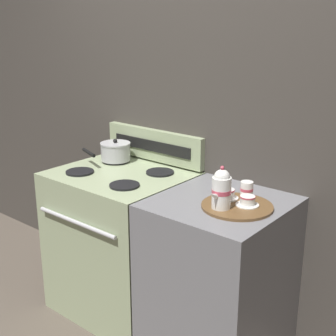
{
  "coord_description": "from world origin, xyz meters",
  "views": [
    {
      "loc": [
        1.59,
        -1.86,
        1.78
      ],
      "look_at": [
        -0.01,
        0.07,
        0.99
      ],
      "focal_mm": 50.0,
      "sensor_mm": 36.0,
      "label": 1
    }
  ],
  "objects_px": {
    "stove": "(122,242)",
    "teacup_left": "(247,201)",
    "saucepan": "(115,151)",
    "teacup_right": "(227,194)",
    "teapot": "(221,189)",
    "serving_tray": "(237,206)",
    "creamer_jug": "(247,189)"
  },
  "relations": [
    {
      "from": "stove",
      "to": "teacup_left",
      "type": "relative_size",
      "value": 8.12
    },
    {
      "from": "saucepan",
      "to": "teacup_right",
      "type": "height_order",
      "value": "saucepan"
    },
    {
      "from": "teapot",
      "to": "serving_tray",
      "type": "bearing_deg",
      "value": 63.69
    },
    {
      "from": "saucepan",
      "to": "stove",
      "type": "bearing_deg",
      "value": -37.92
    },
    {
      "from": "saucepan",
      "to": "teapot",
      "type": "relative_size",
      "value": 1.46
    },
    {
      "from": "stove",
      "to": "creamer_jug",
      "type": "xyz_separation_m",
      "value": [
        0.81,
        0.1,
        0.51
      ]
    },
    {
      "from": "stove",
      "to": "saucepan",
      "type": "height_order",
      "value": "saucepan"
    },
    {
      "from": "serving_tray",
      "to": "teacup_left",
      "type": "relative_size",
      "value": 3.08
    },
    {
      "from": "teacup_left",
      "to": "creamer_jug",
      "type": "bearing_deg",
      "value": 122.59
    },
    {
      "from": "teacup_right",
      "to": "saucepan",
      "type": "bearing_deg",
      "value": 172.46
    },
    {
      "from": "stove",
      "to": "teapot",
      "type": "xyz_separation_m",
      "value": [
        0.79,
        -0.1,
        0.56
      ]
    },
    {
      "from": "serving_tray",
      "to": "creamer_jug",
      "type": "relative_size",
      "value": 4.3
    },
    {
      "from": "teacup_right",
      "to": "creamer_jug",
      "type": "bearing_deg",
      "value": 52.02
    },
    {
      "from": "saucepan",
      "to": "teacup_right",
      "type": "bearing_deg",
      "value": -7.54
    },
    {
      "from": "teacup_left",
      "to": "teacup_right",
      "type": "xyz_separation_m",
      "value": [
        -0.13,
        0.02,
        0.0
      ]
    },
    {
      "from": "teapot",
      "to": "teacup_left",
      "type": "relative_size",
      "value": 1.85
    },
    {
      "from": "saucepan",
      "to": "teacup_right",
      "type": "xyz_separation_m",
      "value": [
        0.93,
        -0.12,
        -0.03
      ]
    },
    {
      "from": "teapot",
      "to": "teacup_right",
      "type": "distance_m",
      "value": 0.15
    },
    {
      "from": "stove",
      "to": "teapot",
      "type": "relative_size",
      "value": 4.38
    },
    {
      "from": "serving_tray",
      "to": "teapot",
      "type": "height_order",
      "value": "teapot"
    },
    {
      "from": "creamer_jug",
      "to": "teapot",
      "type": "bearing_deg",
      "value": -95.06
    },
    {
      "from": "stove",
      "to": "creamer_jug",
      "type": "height_order",
      "value": "creamer_jug"
    },
    {
      "from": "teapot",
      "to": "teacup_right",
      "type": "relative_size",
      "value": 1.85
    },
    {
      "from": "stove",
      "to": "teacup_right",
      "type": "bearing_deg",
      "value": 1.83
    },
    {
      "from": "stove",
      "to": "serving_tray",
      "type": "bearing_deg",
      "value": -1.38
    },
    {
      "from": "saucepan",
      "to": "teapot",
      "type": "bearing_deg",
      "value": -14.37
    },
    {
      "from": "teapot",
      "to": "saucepan",
      "type": "bearing_deg",
      "value": 165.63
    },
    {
      "from": "serving_tray",
      "to": "creamer_jug",
      "type": "height_order",
      "value": "creamer_jug"
    },
    {
      "from": "saucepan",
      "to": "creamer_jug",
      "type": "bearing_deg",
      "value": -2.43
    },
    {
      "from": "saucepan",
      "to": "teacup_left",
      "type": "relative_size",
      "value": 2.7
    },
    {
      "from": "saucepan",
      "to": "creamer_jug",
      "type": "distance_m",
      "value": 1.0
    },
    {
      "from": "teapot",
      "to": "teacup_right",
      "type": "xyz_separation_m",
      "value": [
        -0.04,
        0.13,
        -0.07
      ]
    }
  ]
}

